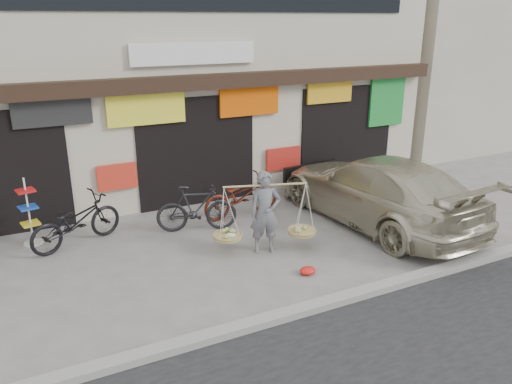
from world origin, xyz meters
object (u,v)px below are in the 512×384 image
street_vendor (265,216)px  display_rack (30,218)px  bike_0 (76,221)px  bike_1 (196,208)px  bike_2 (241,196)px  suv (377,190)px

street_vendor → display_rack: size_ratio=1.39×
bike_0 → bike_1: 2.50m
bike_0 → display_rack: size_ratio=1.38×
bike_1 → display_rack: bearing=93.1°
street_vendor → bike_2: 2.00m
street_vendor → display_rack: street_vendor is taller
bike_2 → display_rack: display_rack is taller
street_vendor → display_rack: bearing=166.7°
bike_0 → display_rack: bearing=38.4°
bike_0 → suv: suv is taller
suv → display_rack: size_ratio=3.78×
suv → display_rack: bearing=-21.5°
bike_2 → display_rack: 4.58m
display_rack → bike_0: bearing=-29.5°
suv → display_rack: suv is taller
bike_1 → suv: (3.88, -1.31, 0.24)m
bike_1 → suv: bearing=-90.5°
bike_2 → display_rack: (-4.55, 0.53, 0.08)m
suv → display_rack: 7.52m
bike_0 → suv: size_ratio=0.37×
bike_0 → display_rack: display_rack is taller
bike_2 → suv: 3.13m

